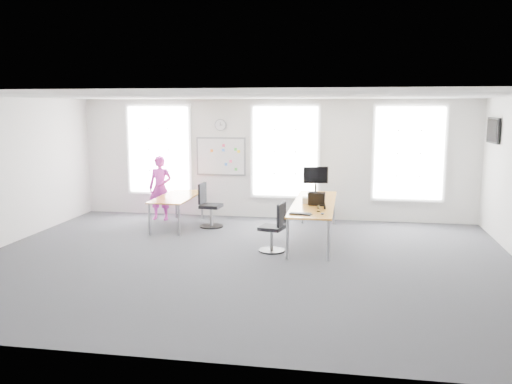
% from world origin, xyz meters
% --- Properties ---
extents(floor, '(10.00, 10.00, 0.00)m').
position_xyz_m(floor, '(0.00, 0.00, 0.00)').
color(floor, '#2C2C32').
rests_on(floor, ground).
extents(ceiling, '(10.00, 10.00, 0.00)m').
position_xyz_m(ceiling, '(0.00, 0.00, 3.00)').
color(ceiling, white).
rests_on(ceiling, ground).
extents(wall_back, '(10.00, 0.00, 10.00)m').
position_xyz_m(wall_back, '(0.00, 4.00, 1.50)').
color(wall_back, silver).
rests_on(wall_back, ground).
extents(wall_front, '(10.00, 0.00, 10.00)m').
position_xyz_m(wall_front, '(0.00, -4.00, 1.50)').
color(wall_front, silver).
rests_on(wall_front, ground).
extents(window_left, '(1.60, 0.06, 2.20)m').
position_xyz_m(window_left, '(-3.00, 3.97, 1.70)').
color(window_left, white).
rests_on(window_left, wall_back).
extents(window_mid, '(1.60, 0.06, 2.20)m').
position_xyz_m(window_mid, '(0.30, 3.97, 1.70)').
color(window_mid, white).
rests_on(window_mid, wall_back).
extents(window_right, '(1.60, 0.06, 2.20)m').
position_xyz_m(window_right, '(3.30, 3.97, 1.70)').
color(window_right, white).
rests_on(window_right, wall_back).
extents(desk_right, '(0.87, 3.27, 0.80)m').
position_xyz_m(desk_right, '(1.18, 1.86, 0.74)').
color(desk_right, orange).
rests_on(desk_right, ground).
extents(desk_left, '(0.80, 2.00, 0.73)m').
position_xyz_m(desk_left, '(-2.09, 2.60, 0.67)').
color(desk_left, orange).
rests_on(desk_left, ground).
extents(chair_right, '(0.52, 0.52, 0.97)m').
position_xyz_m(chair_right, '(0.49, 0.75, 0.43)').
color(chair_right, black).
rests_on(chair_right, ground).
extents(chair_left, '(0.55, 0.55, 1.04)m').
position_xyz_m(chair_left, '(-1.34, 2.67, 0.45)').
color(chair_left, black).
rests_on(chair_left, ground).
extents(person, '(0.59, 0.39, 1.60)m').
position_xyz_m(person, '(-2.75, 3.29, 0.80)').
color(person, '#DD36B9').
rests_on(person, ground).
extents(whiteboard, '(1.20, 0.03, 0.90)m').
position_xyz_m(whiteboard, '(-1.35, 3.97, 1.55)').
color(whiteboard, white).
rests_on(whiteboard, wall_back).
extents(wall_clock, '(0.30, 0.04, 0.30)m').
position_xyz_m(wall_clock, '(-1.35, 3.97, 2.35)').
color(wall_clock, gray).
rests_on(wall_clock, wall_back).
extents(tv, '(0.06, 0.90, 0.55)m').
position_xyz_m(tv, '(4.95, 3.00, 2.30)').
color(tv, black).
rests_on(tv, wall_right).
extents(keyboard, '(0.45, 0.25, 0.02)m').
position_xyz_m(keyboard, '(1.01, 0.55, 0.81)').
color(keyboard, black).
rests_on(keyboard, desk_right).
extents(mouse, '(0.09, 0.12, 0.04)m').
position_xyz_m(mouse, '(1.42, 0.59, 0.82)').
color(mouse, black).
rests_on(mouse, desk_right).
extents(lens_cap, '(0.07, 0.07, 0.01)m').
position_xyz_m(lens_cap, '(1.33, 0.89, 0.80)').
color(lens_cap, black).
rests_on(lens_cap, desk_right).
extents(headphones, '(0.16, 0.09, 0.10)m').
position_xyz_m(headphones, '(1.37, 1.16, 0.84)').
color(headphones, black).
rests_on(headphones, desk_right).
extents(laptop_sleeve, '(0.36, 0.25, 0.29)m').
position_xyz_m(laptop_sleeve, '(1.25, 1.49, 0.94)').
color(laptop_sleeve, black).
rests_on(laptop_sleeve, desk_right).
extents(paper_stack, '(0.34, 0.26, 0.11)m').
position_xyz_m(paper_stack, '(1.11, 1.83, 0.85)').
color(paper_stack, beige).
rests_on(paper_stack, desk_right).
extents(monitor, '(0.57, 0.24, 0.65)m').
position_xyz_m(monitor, '(1.13, 2.97, 1.18)').
color(monitor, black).
rests_on(monitor, desk_right).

